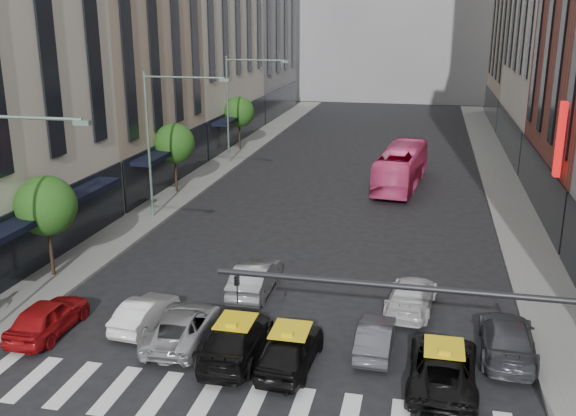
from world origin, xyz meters
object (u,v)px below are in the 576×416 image
Objects in this scene: streetlamp_far at (238,96)px; bus at (401,167)px; car_white_front at (145,312)px; streetlamp_mid at (162,126)px; taxi_left at (236,339)px; taxi_center at (291,349)px; car_red at (48,317)px.

streetlamp_far is 0.83× the size of bus.
streetlamp_far reaches higher than car_white_front.
streetlamp_mid and streetlamp_far have the same top height.
taxi_center reaches higher than taxi_left.
car_white_front is at bearing -21.21° from taxi_left.
streetlamp_mid is 16.00m from streetlamp_far.
streetlamp_mid is 0.83× the size of bus.
car_red is (1.31, -15.28, -5.18)m from streetlamp_mid.
streetlamp_far is 31.73m from car_red.
bus is at bearing -115.91° from car_red.
streetlamp_mid reaches higher than car_red.
car_white_front is at bearing -158.78° from car_red.
taxi_left is 0.46× the size of bus.
taxi_center is (10.06, -0.46, 0.01)m from car_red.
streetlamp_mid is 18.56m from bus.
streetlamp_far reaches higher than taxi_center.
streetlamp_mid is 15.61m from car_white_front.
taxi_left is (7.93, -0.17, 0.00)m from car_red.
taxi_left reaches higher than car_white_front.
taxi_center is 27.27m from bus.
streetlamp_far is at bearing -88.13° from car_red.
taxi_center is at bearing 90.70° from bus.
car_white_front is 0.87× the size of taxi_center.
car_white_front is (4.84, -13.87, -5.28)m from streetlamp_mid.
car_red is 3.81m from car_white_front.
bus reaches higher than car_white_front.
taxi_left is at bearing -73.63° from streetlamp_far.
car_red is 1.13× the size of car_white_front.
streetlamp_mid is 16.19m from car_red.
car_red is 0.39× the size of bus.
car_white_front is at bearing -70.75° from streetlamp_mid.
car_white_front is 26.88m from bus.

